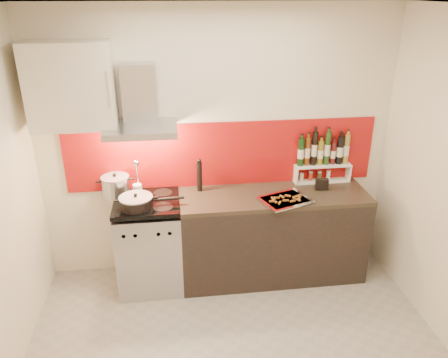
{
  "coord_description": "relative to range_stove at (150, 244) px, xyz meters",
  "views": [
    {
      "loc": [
        -0.46,
        -2.55,
        2.7
      ],
      "look_at": [
        0.0,
        0.95,
        1.15
      ],
      "focal_mm": 35.0,
      "sensor_mm": 36.0,
      "label": 1
    }
  ],
  "objects": [
    {
      "name": "pepper_mill",
      "position": [
        0.5,
        0.18,
        0.62
      ],
      "size": [
        0.05,
        0.05,
        0.33
      ],
      "color": "black",
      "rests_on": "counter"
    },
    {
      "name": "counter",
      "position": [
        1.2,
        0.0,
        0.01
      ],
      "size": [
        1.8,
        0.6,
        0.9
      ],
      "color": "black",
      "rests_on": "ground"
    },
    {
      "name": "range_hood",
      "position": [
        0.0,
        0.14,
        1.3
      ],
      "size": [
        0.62,
        0.5,
        0.61
      ],
      "color": "#B7B7BA",
      "rests_on": "back_wall"
    },
    {
      "name": "baking_tray",
      "position": [
        1.26,
        -0.16,
        0.47
      ],
      "size": [
        0.52,
        0.46,
        0.03
      ],
      "color": "silver",
      "rests_on": "counter"
    },
    {
      "name": "stock_pot",
      "position": [
        -0.28,
        0.15,
        0.56
      ],
      "size": [
        0.26,
        0.26,
        0.22
      ],
      "color": "#B7B7BA",
      "rests_on": "range_stove"
    },
    {
      "name": "step_shelf",
      "position": [
        1.74,
        0.24,
        0.7
      ],
      "size": [
        0.57,
        0.15,
        0.52
      ],
      "color": "white",
      "rests_on": "counter"
    },
    {
      "name": "range_stove",
      "position": [
        0.0,
        0.0,
        0.0
      ],
      "size": [
        0.6,
        0.6,
        0.91
      ],
      "color": "#B7B7BA",
      "rests_on": "ground"
    },
    {
      "name": "backsplash",
      "position": [
        0.75,
        0.29,
        0.78
      ],
      "size": [
        3.0,
        0.02,
        0.64
      ],
      "primitive_type": "cube",
      "color": "#9C1708",
      "rests_on": "back_wall"
    },
    {
      "name": "caddy_box",
      "position": [
        1.68,
        0.04,
        0.52
      ],
      "size": [
        0.13,
        0.07,
        0.11
      ],
      "primitive_type": "cube",
      "rotation": [
        0.0,
        0.0,
        -0.12
      ],
      "color": "black",
      "rests_on": "counter"
    },
    {
      "name": "ceiling",
      "position": [
        0.7,
        -1.1,
        2.16
      ],
      "size": [
        3.4,
        2.8,
        0.02
      ],
      "primitive_type": "cube",
      "color": "white",
      "rests_on": "back_wall"
    },
    {
      "name": "back_wall",
      "position": [
        0.7,
        0.3,
        0.86
      ],
      "size": [
        3.4,
        0.02,
        2.6
      ],
      "primitive_type": "cube",
      "color": "silver",
      "rests_on": "ground"
    },
    {
      "name": "upper_cabinet",
      "position": [
        -0.55,
        0.13,
        1.51
      ],
      "size": [
        0.7,
        0.35,
        0.72
      ],
      "primitive_type": "cube",
      "color": "beige",
      "rests_on": "back_wall"
    },
    {
      "name": "utensil_jar",
      "position": [
        -0.07,
        0.07,
        0.58
      ],
      "size": [
        0.08,
        0.13,
        0.4
      ],
      "color": "silver",
      "rests_on": "range_stove"
    },
    {
      "name": "saute_pan",
      "position": [
        -0.08,
        -0.12,
        0.52
      ],
      "size": [
        0.58,
        0.3,
        0.14
      ],
      "color": "black",
      "rests_on": "range_stove"
    }
  ]
}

